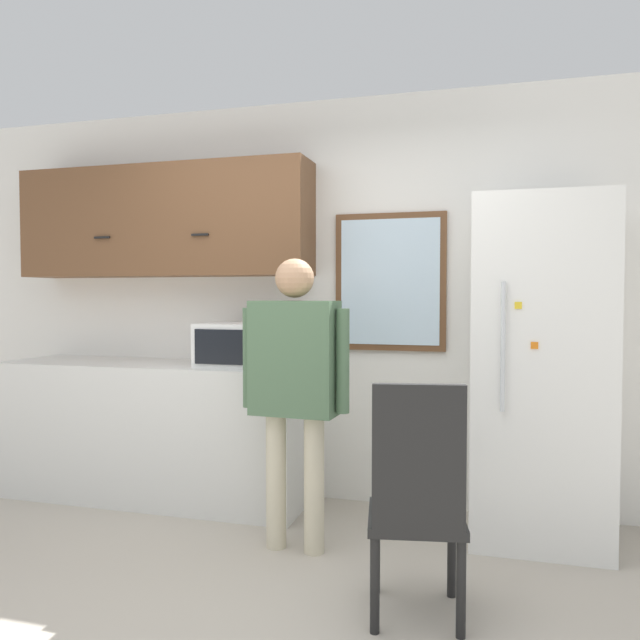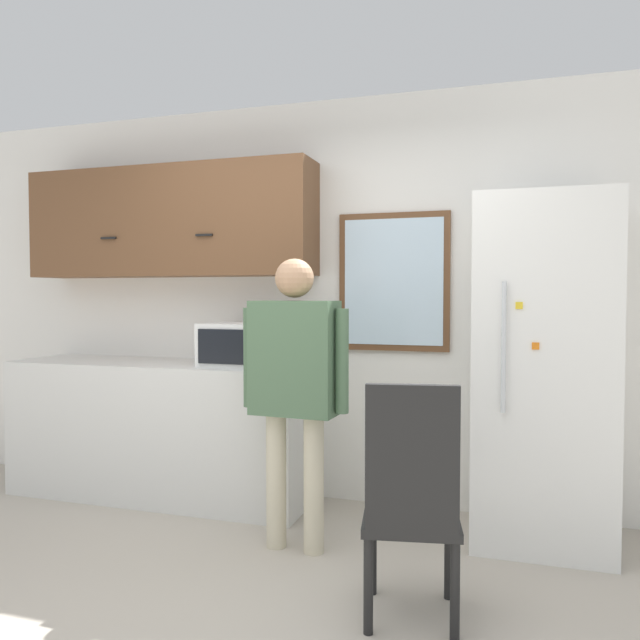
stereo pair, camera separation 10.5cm
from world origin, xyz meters
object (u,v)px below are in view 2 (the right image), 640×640
microwave (245,344)px  refrigerator (542,370)px  person (295,374)px  chair (411,498)px

microwave → refrigerator: size_ratio=0.27×
person → microwave: bearing=137.4°
person → chair: 1.03m
person → refrigerator: (1.29, 0.54, 0.00)m
refrigerator → chair: refrigerator is taller
microwave → chair: 1.81m
microwave → person: 0.79m
chair → microwave: bearing=-52.1°
refrigerator → microwave: bearing=179.2°
microwave → refrigerator: refrigerator is taller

